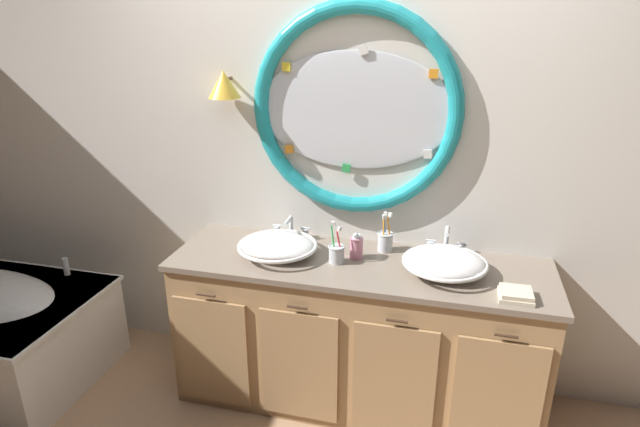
% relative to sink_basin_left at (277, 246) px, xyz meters
% --- Properties ---
extents(ground_plane, '(14.00, 14.00, 0.00)m').
position_rel_sink_basin_left_xyz_m(ground_plane, '(0.30, -0.24, -0.90)').
color(ground_plane, tan).
extents(back_wall_assembly, '(6.40, 0.26, 2.60)m').
position_rel_sink_basin_left_xyz_m(back_wall_assembly, '(0.30, 0.35, 0.43)').
color(back_wall_assembly, silver).
rests_on(back_wall_assembly, ground_plane).
extents(vanity_counter, '(1.94, 0.61, 0.84)m').
position_rel_sink_basin_left_xyz_m(vanity_counter, '(0.43, 0.03, -0.47)').
color(vanity_counter, tan).
rests_on(vanity_counter, ground_plane).
extents(sink_basin_left, '(0.42, 0.42, 0.11)m').
position_rel_sink_basin_left_xyz_m(sink_basin_left, '(0.00, 0.00, 0.00)').
color(sink_basin_left, white).
rests_on(sink_basin_left, vanity_counter).
extents(sink_basin_right, '(0.41, 0.41, 0.12)m').
position_rel_sink_basin_left_xyz_m(sink_basin_right, '(0.85, 0.00, 0.01)').
color(sink_basin_right, white).
rests_on(sink_basin_right, vanity_counter).
extents(faucet_set_left, '(0.22, 0.13, 0.13)m').
position_rel_sink_basin_left_xyz_m(faucet_set_left, '(0.00, 0.23, 0.00)').
color(faucet_set_left, silver).
rests_on(faucet_set_left, vanity_counter).
extents(faucet_set_right, '(0.21, 0.12, 0.16)m').
position_rel_sink_basin_left_xyz_m(faucet_set_right, '(0.85, 0.23, 0.01)').
color(faucet_set_right, silver).
rests_on(faucet_set_right, vanity_counter).
extents(toothbrush_holder_left, '(0.09, 0.09, 0.22)m').
position_rel_sink_basin_left_xyz_m(toothbrush_holder_left, '(0.32, -0.00, -0.00)').
color(toothbrush_holder_left, silver).
rests_on(toothbrush_holder_left, vanity_counter).
extents(toothbrush_holder_right, '(0.09, 0.09, 0.22)m').
position_rel_sink_basin_left_xyz_m(toothbrush_holder_right, '(0.54, 0.20, 0.01)').
color(toothbrush_holder_right, silver).
rests_on(toothbrush_holder_right, vanity_counter).
extents(soap_dispenser, '(0.07, 0.07, 0.14)m').
position_rel_sink_basin_left_xyz_m(soap_dispenser, '(0.40, 0.07, 0.01)').
color(soap_dispenser, pink).
rests_on(soap_dispenser, vanity_counter).
extents(folded_hand_towel, '(0.15, 0.14, 0.04)m').
position_rel_sink_basin_left_xyz_m(folded_hand_towel, '(1.17, -0.16, -0.03)').
color(folded_hand_towel, beige).
rests_on(folded_hand_towel, vanity_counter).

